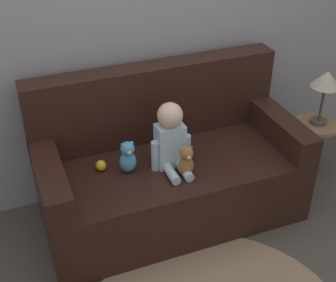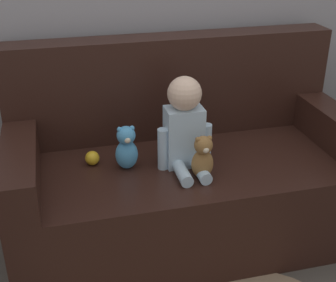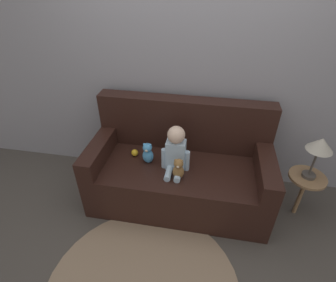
{
  "view_description": "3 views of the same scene",
  "coord_description": "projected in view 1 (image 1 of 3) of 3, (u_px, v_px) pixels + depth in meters",
  "views": [
    {
      "loc": [
        -0.96,
        -2.38,
        2.27
      ],
      "look_at": [
        -0.08,
        -0.14,
        0.72
      ],
      "focal_mm": 50.0,
      "sensor_mm": 36.0,
      "label": 1
    },
    {
      "loc": [
        -0.6,
        -2.0,
        1.61
      ],
      "look_at": [
        -0.1,
        -0.02,
        0.6
      ],
      "focal_mm": 50.0,
      "sensor_mm": 36.0,
      "label": 2
    },
    {
      "loc": [
        0.25,
        -1.98,
        2.12
      ],
      "look_at": [
        -0.11,
        -0.03,
        0.76
      ],
      "focal_mm": 28.0,
      "sensor_mm": 36.0,
      "label": 3
    }
  ],
  "objects": [
    {
      "name": "couch",
      "position": [
        168.0,
        169.0,
        3.25
      ],
      "size": [
        1.76,
        0.83,
        1.03
      ],
      "color": "black",
      "rests_on": "ground_plane"
    },
    {
      "name": "side_table",
      "position": [
        323.0,
        100.0,
        3.41
      ],
      "size": [
        0.33,
        0.33,
        0.91
      ],
      "color": "#93704C",
      "rests_on": "ground_plane"
    },
    {
      "name": "person_baby",
      "position": [
        171.0,
        139.0,
        2.96
      ],
      "size": [
        0.27,
        0.31,
        0.45
      ],
      "color": "silver",
      "rests_on": "couch"
    },
    {
      "name": "toy_ball",
      "position": [
        101.0,
        166.0,
        3.01
      ],
      "size": [
        0.07,
        0.07,
        0.07
      ],
      "color": "gold",
      "rests_on": "couch"
    },
    {
      "name": "ground_plane",
      "position": [
        171.0,
        213.0,
        3.39
      ],
      "size": [
        12.0,
        12.0,
        0.0
      ],
      "primitive_type": "plane",
      "color": "#4C4742"
    },
    {
      "name": "wall_back",
      "position": [
        144.0,
        16.0,
        3.08
      ],
      "size": [
        8.0,
        0.05,
        2.6
      ],
      "color": "#93939E",
      "rests_on": "ground_plane"
    },
    {
      "name": "plush_toy_side",
      "position": [
        128.0,
        157.0,
        2.96
      ],
      "size": [
        0.11,
        0.1,
        0.23
      ],
      "color": "#4C9EDB",
      "rests_on": "couch"
    },
    {
      "name": "teddy_bear_brown",
      "position": [
        186.0,
        162.0,
        2.92
      ],
      "size": [
        0.1,
        0.1,
        0.22
      ],
      "color": "olive",
      "rests_on": "couch"
    }
  ]
}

